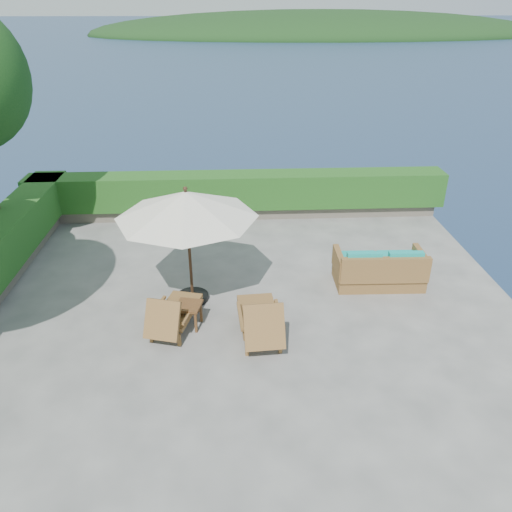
{
  "coord_description": "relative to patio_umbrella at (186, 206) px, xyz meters",
  "views": [
    {
      "loc": [
        -0.19,
        -8.58,
        5.97
      ],
      "look_at": [
        0.3,
        0.8,
        1.1
      ],
      "focal_mm": 35.0,
      "sensor_mm": 36.0,
      "label": 1
    }
  ],
  "objects": [
    {
      "name": "ground",
      "position": [
        1.11,
        -0.9,
        -2.23
      ],
      "size": [
        12.0,
        12.0,
        0.0
      ],
      "primitive_type": "plane",
      "color": "gray",
      "rests_on": "ground"
    },
    {
      "name": "foundation",
      "position": [
        1.11,
        -0.9,
        -3.78
      ],
      "size": [
        12.0,
        12.0,
        3.0
      ],
      "primitive_type": "cube",
      "color": "#5D564A",
      "rests_on": "ocean"
    },
    {
      "name": "ocean",
      "position": [
        1.11,
        -0.9,
        -5.23
      ],
      "size": [
        600.0,
        600.0,
        0.0
      ],
      "primitive_type": "plane",
      "color": "#162A44",
      "rests_on": "ground"
    },
    {
      "name": "offshore_island",
      "position": [
        26.11,
        139.1,
        -5.23
      ],
      "size": [
        126.0,
        57.6,
        12.6
      ],
      "primitive_type": "ellipsoid",
      "color": "black",
      "rests_on": "ocean"
    },
    {
      "name": "planter_wall_far",
      "position": [
        1.11,
        4.7,
        -2.05
      ],
      "size": [
        12.0,
        0.6,
        0.36
      ],
      "primitive_type": "cube",
      "color": "#6D6557",
      "rests_on": "ground"
    },
    {
      "name": "hedge_far",
      "position": [
        1.11,
        4.7,
        -1.38
      ],
      "size": [
        12.4,
        0.9,
        1.0
      ],
      "primitive_type": "cube",
      "color": "#1C4213",
      "rests_on": "planter_wall_far"
    },
    {
      "name": "patio_umbrella",
      "position": [
        0.0,
        0.0,
        0.0
      ],
      "size": [
        2.98,
        2.98,
        2.64
      ],
      "rotation": [
        0.0,
        0.0,
        0.01
      ],
      "color": "black",
      "rests_on": "ground"
    },
    {
      "name": "lounge_left",
      "position": [
        -0.31,
        -1.14,
        -1.84
      ],
      "size": [
        1.08,
        1.76,
        0.95
      ],
      "rotation": [
        0.0,
        0.0,
        -0.26
      ],
      "color": "brown",
      "rests_on": "ground"
    },
    {
      "name": "lounge_right",
      "position": [
        1.42,
        -1.48,
        -1.79
      ],
      "size": [
        0.9,
        1.86,
        1.05
      ],
      "rotation": [
        0.0,
        0.0,
        0.07
      ],
      "color": "brown",
      "rests_on": "ground"
    },
    {
      "name": "side_table",
      "position": [
        0.01,
        -1.01,
        -1.81
      ],
      "size": [
        0.58,
        0.58,
        0.52
      ],
      "rotation": [
        0.0,
        0.0,
        -0.22
      ],
      "color": "brown",
      "rests_on": "ground"
    },
    {
      "name": "wicker_loveseat",
      "position": [
        4.29,
        0.41,
        -1.85
      ],
      "size": [
        2.06,
        1.09,
        0.99
      ],
      "rotation": [
        0.0,
        0.0,
        -0.02
      ],
      "color": "brown",
      "rests_on": "ground"
    }
  ]
}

